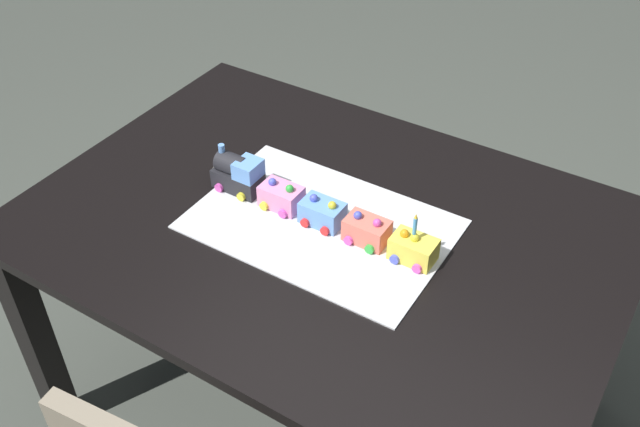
% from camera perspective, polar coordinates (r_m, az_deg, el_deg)
% --- Properties ---
extents(ground_plane, '(8.00, 8.00, 0.00)m').
position_cam_1_polar(ground_plane, '(2.26, 0.27, -15.08)').
color(ground_plane, '#474C44').
extents(dining_table, '(1.40, 1.00, 0.74)m').
position_cam_1_polar(dining_table, '(1.78, 0.33, -3.24)').
color(dining_table, black).
rests_on(dining_table, ground).
extents(cake_board, '(0.60, 0.40, 0.00)m').
position_cam_1_polar(cake_board, '(1.69, 0.00, -0.83)').
color(cake_board, silver).
rests_on(cake_board, dining_table).
extents(cake_locomotive, '(0.14, 0.08, 0.12)m').
position_cam_1_polar(cake_locomotive, '(1.78, -6.55, 3.20)').
color(cake_locomotive, '#232328').
rests_on(cake_locomotive, cake_board).
extents(cake_car_flatbed_bubblegum, '(0.10, 0.08, 0.07)m').
position_cam_1_polar(cake_car_flatbed_bubblegum, '(1.73, -3.10, 1.38)').
color(cake_car_flatbed_bubblegum, pink).
rests_on(cake_car_flatbed_bubblegum, cake_board).
extents(cake_car_gondola_sky_blue, '(0.10, 0.08, 0.07)m').
position_cam_1_polar(cake_car_gondola_sky_blue, '(1.68, 0.23, 0.06)').
color(cake_car_gondola_sky_blue, '#669EEA').
rests_on(cake_car_gondola_sky_blue, cake_board).
extents(cake_car_tanker_coral, '(0.10, 0.08, 0.07)m').
position_cam_1_polar(cake_car_tanker_coral, '(1.63, 3.75, -1.34)').
color(cake_car_tanker_coral, '#F27260').
rests_on(cake_car_tanker_coral, cake_board).
extents(cake_car_caboose_lemon, '(0.10, 0.08, 0.07)m').
position_cam_1_polar(cake_car_caboose_lemon, '(1.60, 7.44, -2.80)').
color(cake_car_caboose_lemon, '#F4E04C').
rests_on(cake_car_caboose_lemon, cake_board).
extents(birthday_candle, '(0.01, 0.01, 0.06)m').
position_cam_1_polar(birthday_candle, '(1.55, 7.59, -0.86)').
color(birthday_candle, '#4CA5E5').
rests_on(birthday_candle, cake_car_caboose_lemon).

